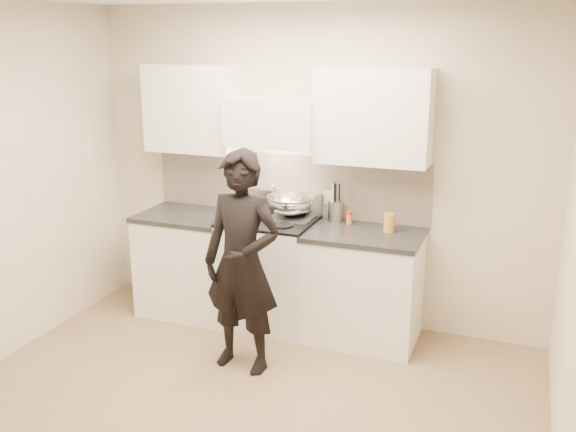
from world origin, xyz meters
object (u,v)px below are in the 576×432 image
Objects in this scene: person at (242,263)px; counter_right at (363,286)px; stove at (269,271)px; wok at (291,202)px; utensil_crock at (335,210)px.

counter_right is at bearing 52.04° from person.
counter_right is 0.55× the size of person.
stove is 1.92× the size of wok.
wok is 0.38m from utensil_crock.
person is (0.11, -0.78, 0.36)m from stove.
wok reaches higher than stove.
wok is 0.96m from person.
utensil_crock reaches higher than counter_right.
stove is 1.04× the size of counter_right.
counter_right is (0.83, 0.00, -0.01)m from stove.
utensil_crock reaches higher than stove.
utensil_crock is at bearing 11.82° from wok.
person is (-0.72, -0.78, 0.37)m from counter_right.
person is at bearing -132.70° from counter_right.
utensil_crock is 1.10m from person.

